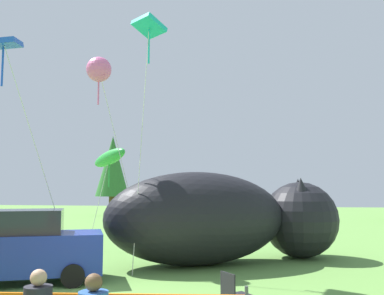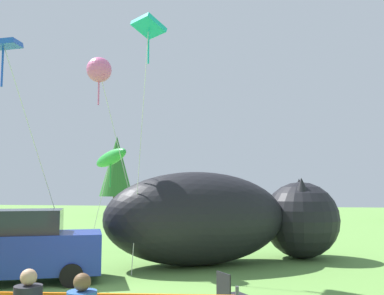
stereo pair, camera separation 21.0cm
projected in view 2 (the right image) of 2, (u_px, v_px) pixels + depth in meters
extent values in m
cube|color=navy|center=(27.00, 253.00, 12.10)|extent=(4.49, 3.34, 1.11)
cube|color=#1E232D|center=(20.00, 221.00, 12.14)|extent=(2.75, 2.46, 0.66)
cylinder|color=black|center=(74.00, 264.00, 13.22)|extent=(0.68, 0.49, 0.63)
cylinder|color=black|center=(72.00, 275.00, 11.47)|extent=(0.68, 0.49, 0.63)
cube|color=black|center=(224.00, 285.00, 8.63)|extent=(0.34, 0.42, 0.49)
ellipsoid|color=black|center=(198.00, 218.00, 14.97)|extent=(7.35, 6.23, 3.24)
ellipsoid|color=white|center=(198.00, 239.00, 14.90)|extent=(4.89, 4.29, 1.46)
sphere|color=black|center=(301.00, 220.00, 16.48)|extent=(2.91, 2.91, 2.91)
cone|color=black|center=(299.00, 189.00, 17.30)|extent=(0.82, 0.82, 0.87)
cone|color=black|center=(302.00, 189.00, 15.88)|extent=(0.82, 0.82, 0.87)
sphere|color=brown|center=(82.00, 282.00, 5.04)|extent=(0.21, 0.21, 0.21)
sphere|color=tan|center=(29.00, 277.00, 5.37)|extent=(0.21, 0.21, 0.21)
cylinder|color=silver|center=(40.00, 161.00, 13.15)|extent=(1.70, 1.74, 6.96)
cube|color=blue|center=(3.00, 44.00, 12.82)|extent=(1.10, 1.10, 0.39)
cylinder|color=blue|center=(2.00, 67.00, 12.75)|extent=(0.06, 0.06, 1.20)
cylinder|color=silver|center=(100.00, 203.00, 18.80)|extent=(0.86, 0.25, 4.03)
ellipsoid|color=green|center=(111.00, 158.00, 19.04)|extent=(2.41, 2.41, 1.16)
cylinder|color=green|center=(110.00, 174.00, 18.97)|extent=(0.06, 0.06, 1.20)
cylinder|color=silver|center=(141.00, 144.00, 13.84)|extent=(0.26, 0.81, 8.17)
cube|color=#19B2B2|center=(149.00, 27.00, 14.61)|extent=(1.25, 1.23, 0.53)
cylinder|color=#19B2B2|center=(148.00, 46.00, 14.54)|extent=(0.06, 0.06, 1.20)
cylinder|color=silver|center=(123.00, 167.00, 16.02)|extent=(1.27, 2.01, 6.96)
sphere|color=pink|center=(99.00, 70.00, 15.51)|extent=(0.91, 0.91, 0.91)
cylinder|color=pink|center=(99.00, 89.00, 15.44)|extent=(0.06, 0.06, 1.20)
cylinder|color=brown|center=(116.00, 206.00, 44.38)|extent=(0.63, 0.63, 1.97)
cone|color=#2D6B2D|center=(117.00, 166.00, 44.79)|extent=(3.47, 3.47, 6.31)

